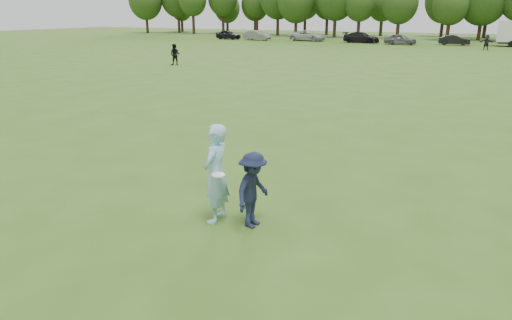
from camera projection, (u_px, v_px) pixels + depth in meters
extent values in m
plane|color=#345618|center=(214.00, 228.00, 9.37)|extent=(200.00, 200.00, 0.00)
imported|color=#99CDED|center=(216.00, 174.00, 9.39)|extent=(0.58, 0.82, 2.10)
imported|color=#181E36|center=(253.00, 190.00, 9.22)|extent=(0.65, 1.06, 1.59)
imported|color=black|center=(175.00, 55.00, 37.80)|extent=(0.99, 0.86, 1.73)
imported|color=black|center=(487.00, 42.00, 52.90)|extent=(1.63, 0.58, 1.74)
imported|color=black|center=(228.00, 35.00, 74.18)|extent=(4.42, 2.25, 1.44)
imported|color=slate|center=(257.00, 35.00, 71.53)|extent=(4.66, 2.11, 1.48)
imported|color=#B7B7BC|center=(308.00, 36.00, 69.72)|extent=(5.81, 3.09, 1.55)
imported|color=black|center=(361.00, 37.00, 65.54)|extent=(5.26, 2.41, 1.49)
imported|color=slate|center=(400.00, 39.00, 61.81)|extent=(4.38, 2.12, 1.44)
imported|color=black|center=(454.00, 40.00, 60.86)|extent=(4.11, 1.85, 1.31)
cylinder|color=white|center=(218.00, 175.00, 9.11)|extent=(0.29, 0.29, 0.05)
cylinder|color=black|center=(512.00, 44.00, 57.43)|extent=(0.80, 0.25, 0.80)
cylinder|color=black|center=(511.00, 43.00, 59.55)|extent=(0.80, 0.25, 0.80)
cube|color=#333333|center=(492.00, 42.00, 59.38)|extent=(1.20, 0.15, 0.12)
cylinder|color=#332114|center=(147.00, 24.00, 96.00)|extent=(0.56, 0.56, 3.63)
ellipsoid|color=#253C14|center=(145.00, 0.00, 94.54)|extent=(6.88, 6.88, 7.91)
cylinder|color=#332114|center=(179.00, 23.00, 97.28)|extent=(0.56, 0.56, 4.13)
cylinder|color=#332114|center=(193.00, 23.00, 91.59)|extent=(0.56, 0.56, 4.18)
ellipsoid|color=#253C14|center=(193.00, 0.00, 90.23)|extent=(5.42, 5.42, 6.23)
cylinder|color=#332114|center=(223.00, 23.00, 92.46)|extent=(0.56, 0.56, 4.26)
cylinder|color=#332114|center=(257.00, 24.00, 90.93)|extent=(0.56, 0.56, 3.91)
ellipsoid|color=#253C14|center=(257.00, 1.00, 89.60)|extent=(5.47, 5.47, 6.29)
cylinder|color=#332114|center=(278.00, 25.00, 87.19)|extent=(0.56, 0.56, 3.83)
cylinder|color=#332114|center=(296.00, 27.00, 82.68)|extent=(0.56, 0.56, 3.25)
ellipsoid|color=#253C14|center=(296.00, 1.00, 81.28)|extent=(6.76, 6.76, 7.78)
cylinder|color=#332114|center=(335.00, 26.00, 79.92)|extent=(0.56, 0.56, 3.71)
cylinder|color=#332114|center=(358.00, 27.00, 77.80)|extent=(0.56, 0.56, 3.46)
ellipsoid|color=#253C14|center=(360.00, 2.00, 76.54)|extent=(5.49, 5.49, 6.31)
cylinder|color=#332114|center=(398.00, 29.00, 74.93)|extent=(0.56, 0.56, 3.14)
ellipsoid|color=#253C14|center=(400.00, 3.00, 73.69)|extent=(5.78, 5.78, 6.64)
cylinder|color=#332114|center=(448.00, 30.00, 71.46)|extent=(0.56, 0.56, 3.01)
ellipsoid|color=#253C14|center=(451.00, 5.00, 70.28)|extent=(5.46, 5.46, 6.28)
cylinder|color=#332114|center=(480.00, 30.00, 71.58)|extent=(0.56, 0.56, 3.23)
cylinder|color=#332114|center=(182.00, 25.00, 102.92)|extent=(0.56, 0.56, 2.97)
ellipsoid|color=#253C14|center=(181.00, 8.00, 101.82)|extent=(4.85, 4.85, 5.58)
cylinder|color=#332114|center=(227.00, 26.00, 99.18)|extent=(0.56, 0.56, 2.73)
ellipsoid|color=#253C14|center=(227.00, 8.00, 98.04)|extent=(5.45, 5.45, 6.27)
cylinder|color=#332114|center=(255.00, 25.00, 94.54)|extent=(0.56, 0.56, 3.25)
ellipsoid|color=#253C14|center=(255.00, 5.00, 93.29)|extent=(5.68, 5.68, 6.53)
cylinder|color=#332114|center=(305.00, 25.00, 92.86)|extent=(0.56, 0.56, 3.62)
ellipsoid|color=#253C14|center=(306.00, 2.00, 91.54)|extent=(5.80, 5.80, 6.67)
cylinder|color=#332114|center=(327.00, 25.00, 88.37)|extent=(0.56, 0.56, 3.61)
ellipsoid|color=#253C14|center=(328.00, 2.00, 87.08)|extent=(5.58, 5.58, 6.42)
cylinder|color=#332114|center=(381.00, 27.00, 84.51)|extent=(0.56, 0.56, 3.29)
ellipsoid|color=#253C14|center=(383.00, 5.00, 83.30)|extent=(5.30, 5.30, 6.09)
cylinder|color=#332114|center=(442.00, 27.00, 81.33)|extent=(0.56, 0.56, 3.28)
ellipsoid|color=#253C14|center=(445.00, 1.00, 79.93)|extent=(6.78, 6.78, 7.79)
cylinder|color=#332114|center=(485.00, 29.00, 77.09)|extent=(0.56, 0.56, 3.11)
ellipsoid|color=#253C14|center=(488.00, 5.00, 75.91)|extent=(5.34, 5.34, 6.14)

